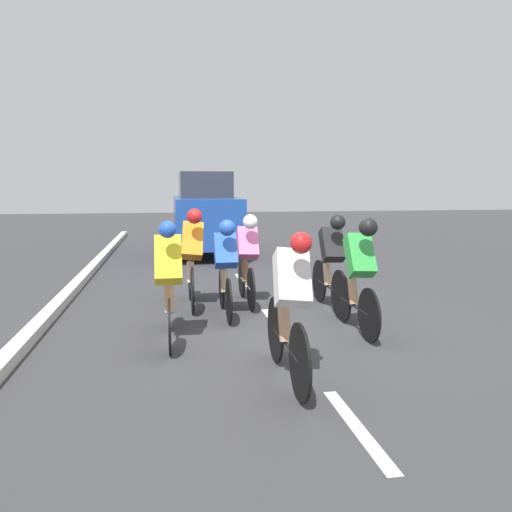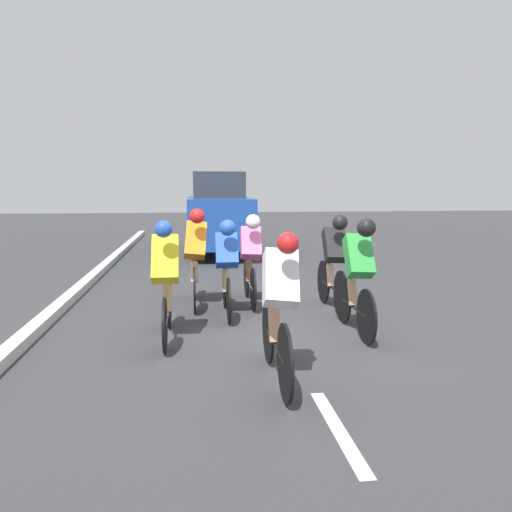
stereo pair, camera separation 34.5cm
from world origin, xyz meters
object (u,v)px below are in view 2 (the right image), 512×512
(cyclist_green, at_px, (358,273))
(cyclist_blue, at_px, (227,265))
(cyclist_white, at_px, (279,306))
(cyclist_yellow, at_px, (166,278))
(cyclist_black, at_px, (334,261))
(cyclist_pink, at_px, (251,257))
(cyclist_orange, at_px, (195,255))
(support_car, at_px, (218,213))

(cyclist_green, height_order, cyclist_blue, cyclist_green)
(cyclist_white, bearing_deg, cyclist_yellow, -51.87)
(cyclist_white, bearing_deg, cyclist_black, -116.01)
(cyclist_white, bearing_deg, cyclist_pink, -91.60)
(cyclist_white, distance_m, cyclist_orange, 3.34)
(support_car, bearing_deg, cyclist_orange, 84.07)
(cyclist_green, bearing_deg, cyclist_blue, -34.75)
(cyclist_pink, height_order, cyclist_orange, cyclist_orange)
(cyclist_yellow, relative_size, support_car, 0.37)
(cyclist_yellow, bearing_deg, cyclist_blue, -126.65)
(cyclist_yellow, relative_size, cyclist_white, 0.96)
(cyclist_pink, distance_m, cyclist_black, 1.35)
(cyclist_pink, relative_size, cyclist_yellow, 1.00)
(cyclist_pink, xyz_separation_m, cyclist_white, (0.09, 3.27, -0.01))
(cyclist_pink, relative_size, cyclist_orange, 1.00)
(cyclist_green, xyz_separation_m, cyclist_blue, (1.61, -1.12, -0.04))
(cyclist_orange, bearing_deg, support_car, -95.93)
(cyclist_green, relative_size, cyclist_black, 0.97)
(cyclist_blue, bearing_deg, support_car, -91.72)
(cyclist_pink, height_order, cyclist_white, cyclist_white)
(cyclist_pink, relative_size, cyclist_blue, 1.05)
(cyclist_blue, bearing_deg, cyclist_green, 145.25)
(cyclist_blue, height_order, support_car, support_car)
(cyclist_yellow, xyz_separation_m, support_car, (-1.03, -8.19, 0.34))
(cyclist_green, distance_m, support_car, 8.34)
(cyclist_green, height_order, cyclist_pink, cyclist_green)
(cyclist_yellow, bearing_deg, cyclist_orange, -101.58)
(cyclist_blue, xyz_separation_m, cyclist_yellow, (0.82, 1.10, 0.02))
(cyclist_yellow, bearing_deg, cyclist_green, 179.58)
(cyclist_orange, bearing_deg, cyclist_yellow, 78.42)
(cyclist_blue, distance_m, cyclist_yellow, 1.37)
(cyclist_green, xyz_separation_m, cyclist_pink, (1.18, -1.81, -0.03))
(cyclist_black, height_order, support_car, support_car)
(cyclist_green, xyz_separation_m, cyclist_white, (1.27, 1.46, -0.04))
(cyclist_pink, bearing_deg, cyclist_black, 154.23)
(cyclist_green, bearing_deg, cyclist_orange, -40.95)
(cyclist_yellow, bearing_deg, cyclist_black, -153.93)
(cyclist_green, relative_size, cyclist_blue, 1.02)
(cyclist_green, bearing_deg, cyclist_yellow, -0.42)
(cyclist_green, height_order, support_car, support_car)
(cyclist_yellow, height_order, cyclist_white, cyclist_yellow)
(cyclist_orange, xyz_separation_m, cyclist_black, (-2.10, 0.57, -0.05))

